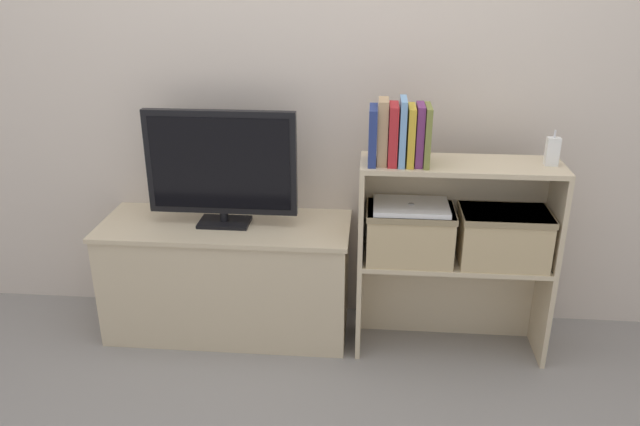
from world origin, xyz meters
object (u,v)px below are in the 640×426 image
Objects in this scene: tv at (221,166)px; storage_basket_left at (410,232)px; book_tan at (383,132)px; storage_basket_right at (503,235)px; book_navy at (373,135)px; book_skyblue at (402,132)px; baby_monitor at (552,151)px; book_plum at (419,135)px; book_crimson at (393,134)px; tv_stand at (228,277)px; laptop at (411,206)px; book_mustard at (411,135)px; book_olive at (427,135)px.

tv is 1.79× the size of storage_basket_left.
book_tan reaches higher than storage_basket_right.
book_navy reaches higher than storage_basket_left.
book_skyblue is at bearing -165.42° from storage_basket_left.
storage_basket_left is (-0.53, -0.01, -0.35)m from baby_monitor.
book_navy is 0.18m from book_plum.
book_crimson is 0.10m from book_plum.
tv is 2.50× the size of book_skyblue.
tv_stand is 3.59× the size of laptop.
book_plum is 1.68× the size of baby_monitor.
book_crimson is at bearing -8.00° from tv_stand.
storage_basket_left is (0.02, 0.01, -0.41)m from book_mustard.
baby_monitor is (1.33, -0.07, 0.65)m from tv_stand.
book_mustard is (0.15, 0.00, 0.00)m from book_navy.
storage_basket_right reaches higher than tv_stand.
book_mustard is at bearing -178.08° from storage_basket_right.
book_navy is 0.88× the size of book_tan.
tv_stand is at bearing 172.00° from book_crimson.
storage_basket_left reaches higher than tv_stand.
book_plum is 0.66× the size of storage_basket_right.
book_crimson reaches higher than book_navy.
baby_monitor is (0.69, 0.03, -0.06)m from book_navy.
book_tan reaches higher than book_crimson.
book_navy is 0.94× the size of book_plum.
book_plum reaches higher than storage_basket_left.
book_tan is 0.17m from book_olive.
book_olive reaches higher than tv_stand.
book_navy is 1.58× the size of baby_monitor.
tv_stand is at bearing 171.03° from book_navy.
book_plum is at bearing -7.02° from tv_stand.
book_plum reaches higher than book_mustard.
tv_stand is 3.06× the size of storage_basket_right.
book_plum is at bearing -0.00° from book_crimson.
storage_basket_right is at bearing 0.00° from laptop.
book_navy is 0.70m from baby_monitor.
storage_basket_left is 0.38m from storage_basket_right.
book_mustard is 0.57m from storage_basket_right.
book_navy reaches higher than baby_monitor.
book_tan is 0.34m from laptop.
storage_basket_left is (0.80, -0.09, 0.29)m from tv_stand.
book_tan reaches higher than book_navy.
tv is at bearing 173.32° from book_olive.
storage_basket_right is (1.18, -0.09, -0.24)m from tv.
baby_monitor is at bearing 3.14° from book_plum.
storage_basket_left is (0.05, 0.01, -0.43)m from book_skyblue.
baby_monitor is at bearing 2.96° from book_mustard.
storage_basket_left is at bearing 8.77° from book_crimson.
book_plum reaches higher than book_olive.
baby_monitor is 0.58m from laptop.
book_olive is (0.03, 0.00, -0.00)m from book_plum.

